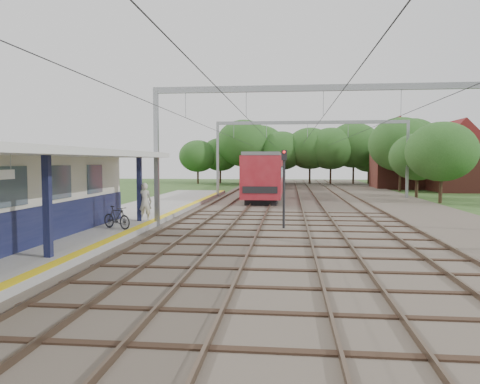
{
  "coord_description": "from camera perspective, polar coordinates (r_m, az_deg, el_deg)",
  "views": [
    {
      "loc": [
        1.62,
        -7.81,
        3.36
      ],
      "look_at": [
        -1.2,
        18.74,
        1.6
      ],
      "focal_mm": 35.0,
      "sensor_mm": 36.0,
      "label": 1
    }
  ],
  "objects": [
    {
      "name": "ground",
      "position": [
        8.65,
        -5.52,
        -19.08
      ],
      "size": [
        160.0,
        160.0,
        0.0
      ],
      "primitive_type": "plane",
      "color": "#2D4C1E",
      "rests_on": "ground"
    },
    {
      "name": "ballast_bed",
      "position": [
        38.03,
        9.63,
        -1.28
      ],
      "size": [
        18.0,
        90.0,
        0.1
      ],
      "primitive_type": "cube",
      "color": "#473D33",
      "rests_on": "ground"
    },
    {
      "name": "platform",
      "position": [
        23.85,
        -16.52,
        -4.06
      ],
      "size": [
        5.0,
        52.0,
        0.35
      ],
      "primitive_type": "cube",
      "color": "gray",
      "rests_on": "ground"
    },
    {
      "name": "yellow_stripe",
      "position": [
        23.06,
        -11.35,
        -3.79
      ],
      "size": [
        0.45,
        52.0,
        0.01
      ],
      "primitive_type": "cube",
      "color": "yellow",
      "rests_on": "platform"
    },
    {
      "name": "rail_tracks",
      "position": [
        37.94,
        5.86,
        -1.07
      ],
      "size": [
        11.8,
        88.0,
        0.15
      ],
      "color": "brown",
      "rests_on": "ballast_bed"
    },
    {
      "name": "catenary_system",
      "position": [
        33.21,
        9.18,
        7.44
      ],
      "size": [
        17.22,
        88.0,
        7.0
      ],
      "color": "gray",
      "rests_on": "ground"
    },
    {
      "name": "tree_band",
      "position": [
        64.99,
        8.06,
        5.11
      ],
      "size": [
        31.72,
        30.88,
        8.82
      ],
      "color": "#382619",
      "rests_on": "ground"
    },
    {
      "name": "house_near",
      "position": [
        57.19,
        25.91,
        3.02
      ],
      "size": [
        7.0,
        6.12,
        7.89
      ],
      "color": "brown",
      "rests_on": "ground"
    },
    {
      "name": "house_far",
      "position": [
        61.51,
        19.62,
        3.43
      ],
      "size": [
        8.0,
        6.12,
        8.66
      ],
      "color": "brown",
      "rests_on": "ground"
    },
    {
      "name": "person",
      "position": [
        24.02,
        -11.54,
        -1.18
      ],
      "size": [
        0.74,
        0.52,
        1.93
      ],
      "primitive_type": "imported",
      "rotation": [
        0.0,
        0.0,
        3.23
      ],
      "color": "silver",
      "rests_on": "platform"
    },
    {
      "name": "bicycle",
      "position": [
        21.54,
        -14.8,
        -3.02
      ],
      "size": [
        1.72,
        1.23,
        1.02
      ],
      "primitive_type": "imported",
      "rotation": [
        0.0,
        0.0,
        1.07
      ],
      "color": "black",
      "rests_on": "platform"
    },
    {
      "name": "train",
      "position": [
        52.37,
        3.75,
        2.49
      ],
      "size": [
        3.02,
        37.56,
        3.96
      ],
      "color": "black",
      "rests_on": "ballast_bed"
    },
    {
      "name": "signal_post",
      "position": [
        22.74,
        5.38,
        1.23
      ],
      "size": [
        0.27,
        0.25,
        3.9
      ],
      "rotation": [
        0.0,
        0.0,
        0.05
      ],
      "color": "black",
      "rests_on": "ground"
    }
  ]
}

